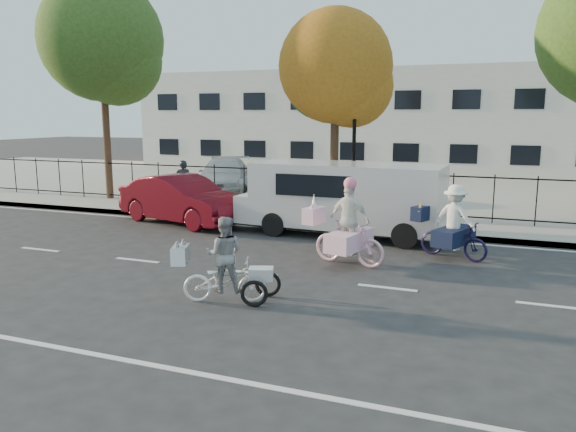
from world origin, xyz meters
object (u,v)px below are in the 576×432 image
at_px(red_sedan, 183,199).
at_px(bull_bike, 453,229).
at_px(lot_car_a, 224,176).
at_px(lot_car_b, 278,178).
at_px(lot_car_c, 333,185).
at_px(white_van, 343,196).
at_px(pedestrian, 183,183).
at_px(lamppost, 354,125).
at_px(unicorn_bike, 348,233).
at_px(zebra_trike, 225,269).

bearing_deg(red_sedan, bull_bike, -82.89).
xyz_separation_m(lot_car_a, lot_car_b, (1.98, 1.19, -0.12)).
height_order(bull_bike, lot_car_c, bull_bike).
distance_m(white_van, red_sedan, 5.30).
relative_size(pedestrian, lot_car_b, 0.38).
bearing_deg(lamppost, unicorn_bike, -76.57).
relative_size(lot_car_a, lot_car_c, 1.37).
height_order(bull_bike, red_sedan, bull_bike).
relative_size(bull_bike, white_van, 0.34).
height_order(white_van, lot_car_c, white_van).
bearing_deg(lot_car_c, lamppost, -76.54).
height_order(lamppost, lot_car_c, lamppost).
bearing_deg(lot_car_b, lot_car_c, -30.60).
distance_m(bull_bike, lot_car_a, 12.37).
bearing_deg(lot_car_c, bull_bike, -67.58).
bearing_deg(red_sedan, unicorn_bike, -98.54).
bearing_deg(lot_car_a, white_van, -60.22).
relative_size(bull_bike, lot_car_b, 0.46).
bearing_deg(lamppost, lot_car_c, 117.45).
relative_size(zebra_trike, lot_car_b, 0.43).
bearing_deg(red_sedan, pedestrian, 48.09).
relative_size(unicorn_bike, red_sedan, 0.45).
relative_size(unicorn_bike, lot_car_c, 0.57).
xyz_separation_m(white_van, lot_car_b, (-4.84, 6.96, -0.39)).
relative_size(white_van, lot_car_b, 1.36).
distance_m(unicorn_bike, pedestrian, 9.33).
distance_m(lamppost, lot_car_b, 6.91).
bearing_deg(lot_car_b, unicorn_bike, -61.44).
height_order(unicorn_bike, lot_car_c, unicorn_bike).
relative_size(unicorn_bike, white_van, 0.35).
bearing_deg(lot_car_c, zebra_trike, -97.13).
relative_size(pedestrian, lot_car_a, 0.33).
distance_m(bull_bike, pedestrian, 10.57).
height_order(unicorn_bike, pedestrian, unicorn_bike).
relative_size(lamppost, pedestrian, 2.61).
bearing_deg(lot_car_a, red_sedan, -95.23).
distance_m(zebra_trike, lot_car_c, 11.81).
bearing_deg(unicorn_bike, white_van, 30.42).
distance_m(lamppost, pedestrian, 6.71).
relative_size(zebra_trike, white_van, 0.32).
relative_size(red_sedan, lot_car_a, 0.93).
bearing_deg(white_van, unicorn_bike, -69.56).
xyz_separation_m(zebra_trike, unicorn_bike, (1.43, 3.37, 0.13)).
relative_size(unicorn_bike, lot_car_b, 0.48).
distance_m(white_van, lot_car_b, 8.48).
height_order(lot_car_b, lot_car_c, lot_car_b).
bearing_deg(zebra_trike, pedestrian, 15.10).
distance_m(lot_car_b, lot_car_c, 3.39).
bearing_deg(lot_car_a, bull_bike, -56.14).
bearing_deg(pedestrian, lot_car_c, -173.17).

